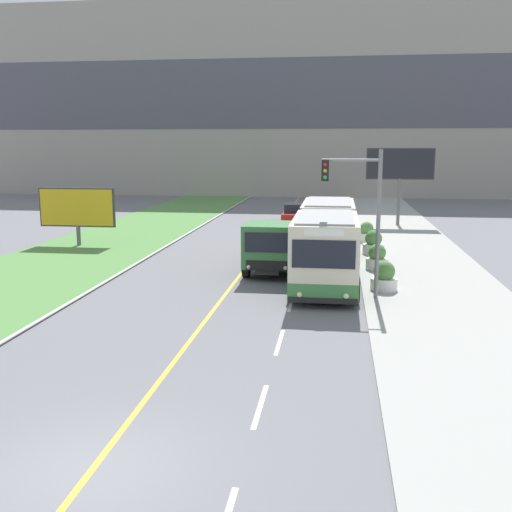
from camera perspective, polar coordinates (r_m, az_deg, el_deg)
name	(u,v)px	position (r m, az deg, el deg)	size (l,w,h in m)	color
ground_plane	(91,471)	(12.18, -15.41, -19.10)	(300.00, 300.00, 0.00)	slate
lane_marking_centre	(159,406)	(14.46, -9.26, -13.88)	(2.88, 140.00, 0.01)	gold
apartment_block_background	(303,101)	(73.52, 4.45, 14.52)	(80.00, 8.04, 22.22)	gray
city_bus	(327,241)	(27.73, 6.75, 1.43)	(2.73, 12.47, 3.15)	beige
dump_truck	(272,247)	(28.06, 1.57, 0.87)	(2.42, 6.82, 2.46)	black
car_distant	(295,213)	(47.06, 3.73, 4.09)	(1.80, 4.30, 1.45)	maroon
traffic_light_mast	(362,205)	(23.25, 10.02, 4.80)	(2.28, 0.32, 5.79)	slate
billboard_large	(400,167)	(45.70, 13.56, 8.26)	(4.93, 0.24, 5.73)	#59595B
billboard_small	(77,208)	(37.16, -16.68, 4.39)	(4.63, 0.24, 3.46)	#59595B
planter_round_near	(384,277)	(25.10, 12.10, -1.98)	(1.09, 1.09, 1.22)	silver
planter_round_second	(377,258)	(29.16, 11.45, -0.21)	(1.04, 1.04, 1.23)	silver
planter_round_third	(373,244)	(33.25, 11.12, 1.17)	(1.15, 1.15, 1.31)	silver
planter_round_far	(366,233)	(37.35, 10.47, 2.16)	(1.04, 1.04, 1.24)	silver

